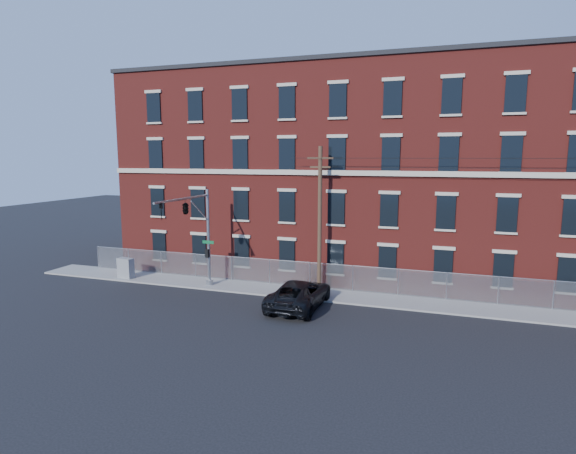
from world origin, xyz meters
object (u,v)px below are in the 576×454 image
(traffic_signal_mast, at_px, (191,217))
(utility_pole_near, at_px, (320,217))
(pickup_truck, at_px, (299,294))
(utility_cabinet, at_px, (126,268))

(traffic_signal_mast, xyz_separation_m, utility_pole_near, (8.00, 3.42, -0.05))
(traffic_signal_mast, bearing_deg, pickup_truck, -1.15)
(traffic_signal_mast, xyz_separation_m, utility_cabinet, (-7.08, 2.02, -4.49))
(pickup_truck, height_order, utility_cabinet, pickup_truck)
(pickup_truck, bearing_deg, utility_pole_near, -94.52)
(utility_pole_near, xyz_separation_m, pickup_truck, (-0.34, -3.57, -4.47))
(utility_pole_near, height_order, utility_cabinet, utility_pole_near)
(traffic_signal_mast, height_order, utility_pole_near, utility_pole_near)
(pickup_truck, distance_m, utility_cabinet, 14.90)
(traffic_signal_mast, xyz_separation_m, pickup_truck, (7.66, -0.15, -4.52))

